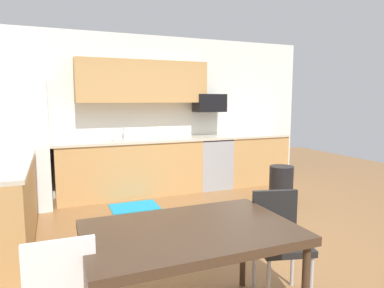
{
  "coord_description": "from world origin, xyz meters",
  "views": [
    {
      "loc": [
        -1.74,
        -3.27,
        1.6
      ],
      "look_at": [
        0.0,
        1.0,
        1.0
      ],
      "focal_mm": 31.98,
      "sensor_mm": 36.0,
      "label": 1
    }
  ],
  "objects_px": {
    "oven_range": "(211,163)",
    "dining_table": "(191,237)",
    "microwave": "(209,103)",
    "refrigerator": "(21,145)",
    "chair_near_table": "(279,235)",
    "trash_bin": "(281,186)"
  },
  "relations": [
    {
      "from": "chair_near_table",
      "to": "refrigerator",
      "type": "bearing_deg",
      "value": 122.53
    },
    {
      "from": "oven_range",
      "to": "dining_table",
      "type": "distance_m",
      "value": 4.0
    },
    {
      "from": "refrigerator",
      "to": "dining_table",
      "type": "bearing_deg",
      "value": -70.08
    },
    {
      "from": "refrigerator",
      "to": "trash_bin",
      "type": "distance_m",
      "value": 3.89
    },
    {
      "from": "refrigerator",
      "to": "oven_range",
      "type": "xyz_separation_m",
      "value": [
        3.09,
        0.08,
        -0.49
      ]
    },
    {
      "from": "microwave",
      "to": "refrigerator",
      "type": "bearing_deg",
      "value": -176.67
    },
    {
      "from": "microwave",
      "to": "dining_table",
      "type": "distance_m",
      "value": 4.17
    },
    {
      "from": "refrigerator",
      "to": "chair_near_table",
      "type": "height_order",
      "value": "refrigerator"
    },
    {
      "from": "oven_range",
      "to": "refrigerator",
      "type": "bearing_deg",
      "value": -178.52
    },
    {
      "from": "refrigerator",
      "to": "oven_range",
      "type": "relative_size",
      "value": 2.07
    },
    {
      "from": "oven_range",
      "to": "dining_table",
      "type": "bearing_deg",
      "value": -117.39
    },
    {
      "from": "refrigerator",
      "to": "trash_bin",
      "type": "relative_size",
      "value": 3.14
    },
    {
      "from": "dining_table",
      "to": "chair_near_table",
      "type": "distance_m",
      "value": 0.88
    },
    {
      "from": "oven_range",
      "to": "trash_bin",
      "type": "xyz_separation_m",
      "value": [
        0.52,
        -1.38,
        -0.16
      ]
    },
    {
      "from": "oven_range",
      "to": "microwave",
      "type": "bearing_deg",
      "value": 90.0
    },
    {
      "from": "dining_table",
      "to": "chair_near_table",
      "type": "xyz_separation_m",
      "value": [
        0.84,
        0.17,
        -0.19
      ]
    },
    {
      "from": "dining_table",
      "to": "trash_bin",
      "type": "relative_size",
      "value": 2.33
    },
    {
      "from": "microwave",
      "to": "chair_near_table",
      "type": "xyz_separation_m",
      "value": [
        -0.99,
        -3.47,
        -1.03
      ]
    },
    {
      "from": "dining_table",
      "to": "microwave",
      "type": "bearing_deg",
      "value": 63.25
    },
    {
      "from": "trash_bin",
      "to": "oven_range",
      "type": "bearing_deg",
      "value": 110.67
    },
    {
      "from": "refrigerator",
      "to": "microwave",
      "type": "height_order",
      "value": "refrigerator"
    },
    {
      "from": "refrigerator",
      "to": "trash_bin",
      "type": "bearing_deg",
      "value": -19.8
    }
  ]
}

